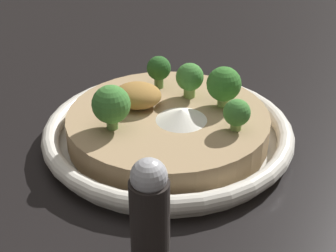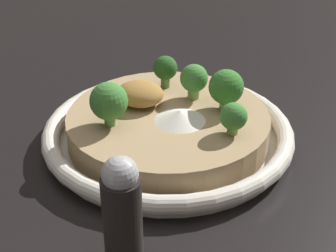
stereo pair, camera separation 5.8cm
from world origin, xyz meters
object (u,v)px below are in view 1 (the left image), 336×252
object	(u,v)px
broccoli_back_left	(237,113)
broccoli_right	(111,105)
pepper_shaker	(150,215)
broccoli_left	(224,85)
broccoli_front	(190,78)
broccoli_front_right	(159,69)
risotto_bowl	(168,130)

from	to	relation	value
broccoli_back_left	broccoli_right	size ratio (longest dim) A/B	0.71
broccoli_back_left	pepper_shaker	xyz separation A→B (m)	(0.06, 0.17, -0.00)
broccoli_right	broccoli_left	world-z (taller)	broccoli_right
broccoli_front	broccoli_left	world-z (taller)	broccoli_left
broccoli_right	broccoli_front	xyz separation A→B (m)	(-0.07, -0.09, -0.00)
broccoli_left	broccoli_front_right	bearing A→B (deg)	-24.07
broccoli_front	broccoli_front_right	world-z (taller)	broccoli_front
broccoli_back_left	broccoli_right	distance (m)	0.13
risotto_bowl	broccoli_right	world-z (taller)	broccoli_right
broccoli_front	broccoli_front_right	xyz separation A→B (m)	(0.04, -0.02, 0.00)
broccoli_right	broccoli_front	size ratio (longest dim) A/B	1.17
broccoli_front	broccoli_front_right	size ratio (longest dim) A/B	1.04
broccoli_front_right	broccoli_front	bearing A→B (deg)	154.94
broccoli_front	broccoli_right	bearing A→B (deg)	49.93
broccoli_back_left	pepper_shaker	distance (m)	0.18
broccoli_front	pepper_shaker	xyz separation A→B (m)	(0.00, 0.23, -0.01)
risotto_bowl	broccoli_right	size ratio (longest dim) A/B	5.79
broccoli_right	pepper_shaker	world-z (taller)	pepper_shaker
risotto_bowl	broccoli_right	distance (m)	0.08
broccoli_back_left	broccoli_left	xyz separation A→B (m)	(0.02, -0.05, 0.01)
risotto_bowl	broccoli_back_left	bearing A→B (deg)	163.98
broccoli_right	pepper_shaker	size ratio (longest dim) A/B	0.47
broccoli_back_left	broccoli_front	xyz separation A→B (m)	(0.06, -0.07, 0.00)
risotto_bowl	broccoli_front_right	world-z (taller)	broccoli_front_right
broccoli_back_left	broccoli_front	distance (m)	0.09
broccoli_back_left	broccoli_right	world-z (taller)	broccoli_right
broccoli_back_left	broccoli_front_right	distance (m)	0.13
broccoli_front_right	pepper_shaker	bearing A→B (deg)	98.22
broccoli_front_right	broccoli_right	bearing A→B (deg)	72.85
broccoli_right	risotto_bowl	bearing A→B (deg)	-143.63
risotto_bowl	pepper_shaker	distance (m)	0.19
broccoli_back_left	broccoli_front_right	bearing A→B (deg)	-41.59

